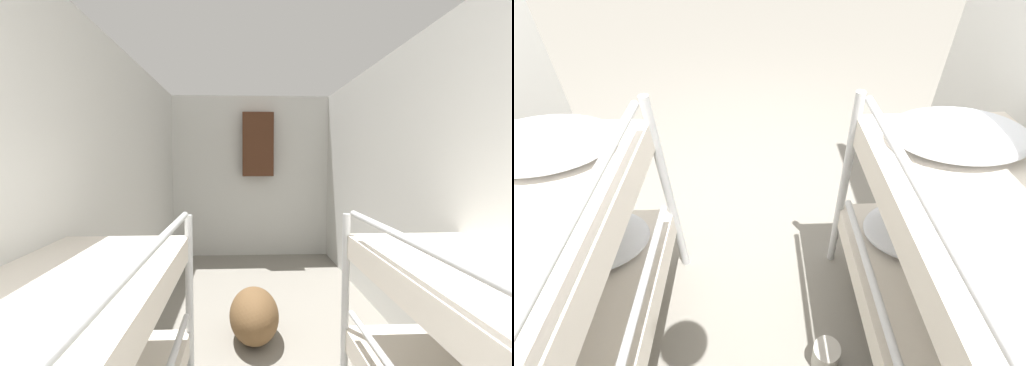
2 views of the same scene
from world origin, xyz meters
The scene contains 5 objects.
wall_left centered at (-1.16, 2.68, 1.16)m, with size 0.06×5.48×2.33m.
wall_right centered at (1.16, 2.68, 1.16)m, with size 0.06×5.48×2.33m.
wall_back centered at (0.00, 5.39, 1.16)m, with size 2.38×0.06×2.33m.
duffel_bag centered at (-0.05, 3.00, 0.19)m, with size 0.39×0.64×0.39m.
hanging_coat centered at (0.10, 5.24, 1.63)m, with size 0.44×0.12×0.90m.
Camera 1 is at (-0.16, 0.38, 1.43)m, focal length 24.00 mm.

